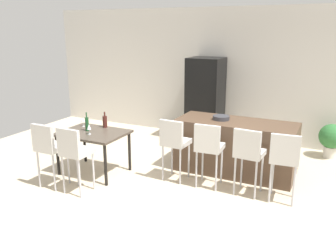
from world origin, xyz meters
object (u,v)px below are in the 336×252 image
fruit_bowl (221,118)px  potted_plant (331,138)px  bar_chair_left (174,140)px  wine_bottle_right (87,124)px  dining_table (93,136)px  wine_glass_left (83,120)px  bar_chair_middle (209,145)px  bar_chair_far (285,157)px  dining_chair_far (74,150)px  wine_glass_middle (89,127)px  bar_chair_right (249,151)px  kitchen_island (235,147)px  wine_bottle_end (105,121)px  dining_chair_near (49,145)px  refrigerator (205,100)px

fruit_bowl → potted_plant: fruit_bowl is taller
bar_chair_left → wine_bottle_right: size_ratio=3.24×
dining_table → wine_glass_left: size_ratio=6.39×
bar_chair_middle → bar_chair_far: 1.14m
fruit_bowl → wine_glass_left: bearing=-159.0°
dining_chair_far → wine_glass_middle: size_ratio=6.03×
bar_chair_middle → fruit_bowl: size_ratio=3.65×
bar_chair_right → kitchen_island: bearing=117.8°
bar_chair_left → wine_bottle_end: bearing=179.1°
bar_chair_far → wine_bottle_right: (-3.25, -0.29, 0.17)m
dining_chair_near → fruit_bowl: dining_chair_near is taller
dining_chair_near → potted_plant: bearing=41.1°
bar_chair_right → dining_chair_near: bearing=-159.1°
bar_chair_middle → bar_chair_left: bearing=-180.0°
dining_table → wine_glass_middle: 0.24m
dining_chair_near → fruit_bowl: (2.17, 1.88, 0.26)m
bar_chair_middle → potted_plant: bar_chair_middle is taller
wine_glass_left → dining_chair_near: bearing=-82.8°
fruit_bowl → refrigerator: bearing=119.2°
bar_chair_middle → fruit_bowl: bar_chair_middle is taller
bar_chair_left → bar_chair_far: bearing=0.0°
bar_chair_far → dining_chair_far: same height
dining_table → wine_glass_middle: bearing=-77.4°
wine_glass_middle → kitchen_island: bearing=29.7°
bar_chair_far → fruit_bowl: size_ratio=3.65×
potted_plant → wine_glass_middle: bearing=-142.8°
wine_bottle_right → dining_chair_far: bearing=-64.5°
kitchen_island → potted_plant: 2.13m
kitchen_island → wine_bottle_end: wine_bottle_end is taller
bar_chair_far → refrigerator: (-2.07, 2.33, 0.22)m
kitchen_island → fruit_bowl: 0.57m
dining_chair_far → wine_bottle_end: dining_chair_far is taller
dining_table → dining_chair_near: (-0.25, -0.78, 0.04)m
refrigerator → wine_glass_left: bearing=-120.5°
wine_bottle_right → wine_bottle_end: wine_bottle_right is taller
wine_bottle_right → wine_glass_middle: size_ratio=1.86×
dining_chair_far → fruit_bowl: dining_chair_far is taller
potted_plant → bar_chair_left: bearing=-134.4°
dining_chair_near → refrigerator: 3.66m
wine_bottle_end → fruit_bowl: 2.05m
kitchen_island → bar_chair_left: bearing=-135.3°
bar_chair_right → dining_table: (-2.60, -0.31, -0.04)m
bar_chair_right → fruit_bowl: 1.08m
dining_chair_far → fruit_bowl: (1.67, 1.88, 0.26)m
kitchen_island → bar_chair_far: 1.24m
bar_chair_right → dining_chair_near: same height
bar_chair_far → potted_plant: bearing=76.8°
dining_chair_near → wine_bottle_end: bearing=76.5°
bar_chair_left → dining_chair_far: 1.58m
wine_glass_left → potted_plant: 4.73m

